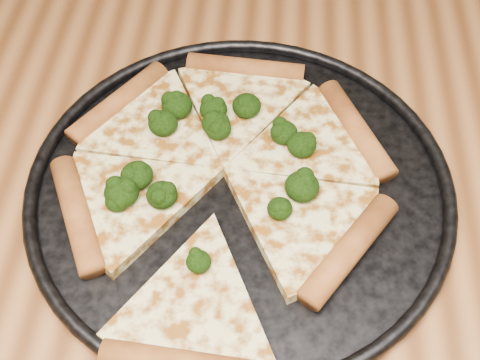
{
  "coord_description": "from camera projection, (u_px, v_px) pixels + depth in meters",
  "views": [
    {
      "loc": [
        0.05,
        -0.22,
        1.23
      ],
      "look_at": [
        0.02,
        0.13,
        0.77
      ],
      "focal_mm": 47.53,
      "sensor_mm": 36.0,
      "label": 1
    }
  ],
  "objects": [
    {
      "name": "pizza_pan",
      "position": [
        240.0,
        185.0,
        0.59
      ],
      "size": [
        0.39,
        0.39,
        0.02
      ],
      "color": "black",
      "rests_on": "dining_table"
    },
    {
      "name": "broccoli_florets",
      "position": [
        208.0,
        151.0,
        0.59
      ],
      "size": [
        0.19,
        0.2,
        0.02
      ],
      "color": "black",
      "rests_on": "pizza"
    },
    {
      "name": "pizza",
      "position": [
        222.0,
        177.0,
        0.58
      ],
      "size": [
        0.32,
        0.36,
        0.02
      ],
      "rotation": [
        0.0,
        0.0,
        -0.08
      ],
      "color": "beige",
      "rests_on": "pizza_pan"
    }
  ]
}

